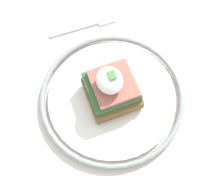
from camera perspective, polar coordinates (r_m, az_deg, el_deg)
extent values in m
plane|color=gray|center=(1.30, 0.81, -14.40)|extent=(6.00, 6.00, 0.00)
cube|color=beige|center=(0.59, 1.71, -2.13)|extent=(0.94, 0.75, 0.03)
cylinder|color=beige|center=(1.18, 8.44, 13.50)|extent=(0.06, 0.06, 0.71)
cylinder|color=silver|center=(0.57, 0.00, -1.24)|extent=(0.23, 0.23, 0.01)
torus|color=gray|center=(0.57, 0.00, -1.04)|extent=(0.26, 0.26, 0.01)
cube|color=brown|center=(0.55, 0.00, -0.41)|extent=(0.08, 0.09, 0.02)
cube|color=#2D6033|center=(0.54, -0.11, 0.75)|extent=(0.08, 0.08, 0.02)
cube|color=#9E5647|center=(0.53, 0.27, 1.32)|extent=(0.07, 0.07, 0.01)
ellipsoid|color=white|center=(0.51, -0.44, 1.98)|extent=(0.05, 0.04, 0.03)
cube|color=#47843D|center=(0.49, 0.00, 2.92)|extent=(0.02, 0.01, 0.00)
cube|color=silver|center=(0.66, -6.95, 11.21)|extent=(0.01, 0.10, 0.00)
cube|color=silver|center=(0.67, -1.09, 12.89)|extent=(0.02, 0.04, 0.00)
cube|color=silver|center=(0.55, 10.41, -14.88)|extent=(0.04, 0.13, 0.00)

